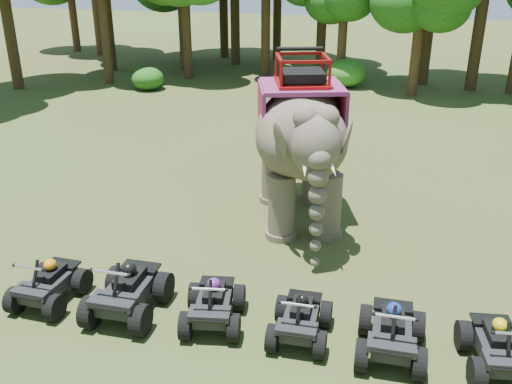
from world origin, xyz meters
TOP-DOWN VIEW (x-y plane):
  - ground at (0.00, 0.00)m, footprint 110.00×110.00m
  - elephant at (0.56, 4.00)m, footprint 3.93×5.98m
  - atv_0 at (-3.95, -1.39)m, footprint 1.24×1.65m
  - atv_1 at (-2.13, -1.37)m, footprint 1.36×1.86m
  - atv_2 at (-0.29, -1.30)m, footprint 1.41×1.77m
  - atv_3 at (1.50, -1.35)m, footprint 1.13×1.54m
  - atv_4 at (3.23, -1.44)m, footprint 1.25×1.71m
  - atv_5 at (5.11, -1.41)m, footprint 1.38×1.76m
  - tree_0 at (0.00, 21.35)m, footprint 4.61×4.61m
  - tree_1 at (3.87, 19.58)m, footprint 4.62×4.62m
  - tree_26 at (-12.62, 18.60)m, footprint 4.57×4.57m
  - tree_27 at (-8.74, 20.90)m, footprint 4.99×4.99m
  - tree_28 at (-4.54, 22.61)m, footprint 5.30×5.30m
  - tree_33 at (-1.47, 24.12)m, footprint 5.06×5.06m
  - tree_34 at (-11.00, 26.50)m, footprint 4.91×4.91m

SIDE VIEW (x-z plane):
  - ground at x=0.00m, z-range 0.00..0.00m
  - atv_3 at x=1.50m, z-range 0.00..1.14m
  - atv_0 at x=-3.95m, z-range 0.00..1.19m
  - atv_2 at x=-0.29m, z-range 0.00..1.19m
  - atv_5 at x=5.11m, z-range 0.00..1.20m
  - atv_4 at x=3.23m, z-range 0.00..1.27m
  - atv_1 at x=-2.13m, z-range 0.00..1.38m
  - elephant at x=0.56m, z-range 0.00..4.63m
  - tree_26 at x=-12.62m, z-range 0.00..6.53m
  - tree_0 at x=0.00m, z-range 0.00..6.59m
  - tree_1 at x=3.87m, z-range 0.00..6.61m
  - tree_34 at x=-11.00m, z-range 0.00..7.01m
  - tree_27 at x=-8.74m, z-range 0.00..7.14m
  - tree_33 at x=-1.47m, z-range 0.00..7.22m
  - tree_28 at x=-4.54m, z-range 0.00..7.57m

